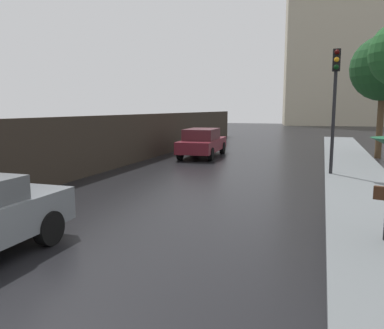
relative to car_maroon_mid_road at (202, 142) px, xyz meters
name	(u,v)px	position (x,y,z in m)	size (l,w,h in m)	color
ground	(1,302)	(1.98, -15.23, -0.75)	(120.00, 120.00, 0.00)	black
car_maroon_mid_road	(202,142)	(0.00, 0.00, 0.00)	(1.96, 4.57, 1.44)	maroon
traffic_light	(335,88)	(6.17, -4.25, 2.41)	(0.26, 0.39, 4.37)	black
street_tree_near	(384,69)	(8.50, 2.25, 3.62)	(3.15, 3.15, 5.97)	#4C3823
distant_tower	(337,23)	(7.06, 41.47, 13.69)	(14.69, 8.65, 28.89)	#B2A88E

